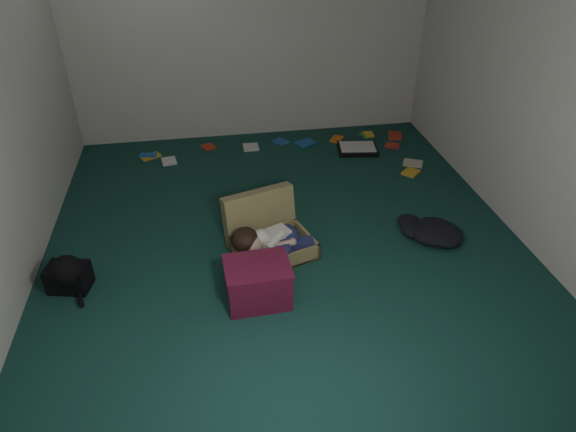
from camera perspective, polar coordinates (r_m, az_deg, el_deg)
name	(u,v)px	position (r m, az deg, el deg)	size (l,w,h in m)	color
floor	(285,240)	(4.41, -0.33, -2.74)	(4.50, 4.50, 0.00)	#153D35
wall_back	(250,22)	(5.94, -4.20, 20.67)	(4.50, 4.50, 0.00)	silver
wall_front	(387,313)	(1.90, 10.97, -10.49)	(4.50, 4.50, 0.00)	silver
wall_right	(539,79)	(4.55, 26.09, 13.49)	(4.50, 4.50, 0.00)	silver
suitcase	(268,234)	(4.26, -2.26, -2.00)	(0.77, 0.76, 0.46)	#928450
person	(271,241)	(4.11, -1.88, -2.82)	(0.69, 0.35, 0.28)	silver
maroon_bin	(258,283)	(3.74, -3.37, -7.40)	(0.48, 0.39, 0.32)	maroon
backpack	(68,276)	(4.20, -23.21, -6.18)	(0.37, 0.30, 0.22)	black
clothing_pile	(422,226)	(4.60, 14.68, -1.13)	(0.47, 0.38, 0.15)	black
paper_tray	(357,149)	(5.93, 7.72, 7.41)	(0.48, 0.38, 0.06)	black
book_scatter	(307,149)	(5.94, 2.14, 7.49)	(3.07, 1.21, 0.02)	gold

